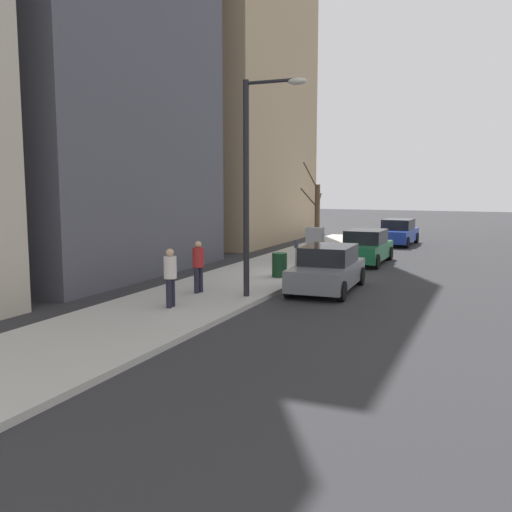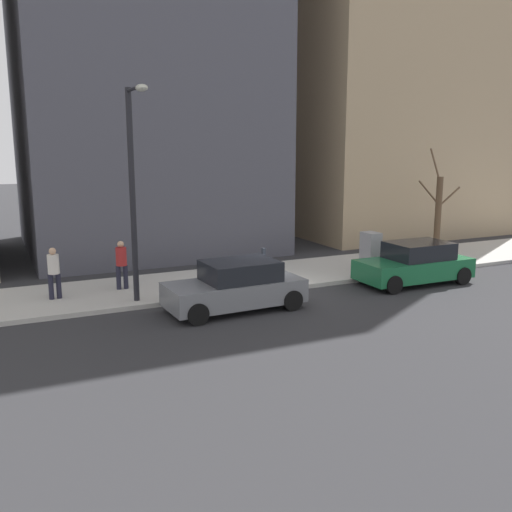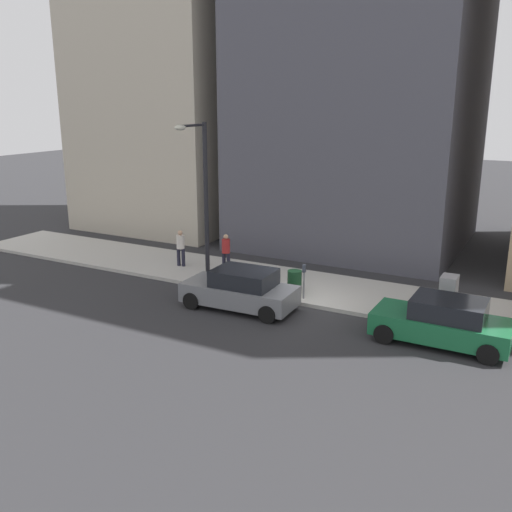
{
  "view_description": "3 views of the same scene",
  "coord_description": "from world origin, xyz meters",
  "views": [
    {
      "loc": [
        -6.51,
        20.19,
        3.6
      ],
      "look_at": [
        1.79,
        0.67,
        0.91
      ],
      "focal_mm": 40.0,
      "sensor_mm": 36.0,
      "label": 1
    },
    {
      "loc": [
        -16.78,
        8.37,
        5.06
      ],
      "look_at": [
        0.27,
        0.3,
        1.29
      ],
      "focal_mm": 40.0,
      "sensor_mm": 36.0,
      "label": 2
    },
    {
      "loc": [
        -18.53,
        -8.23,
        7.51
      ],
      "look_at": [
        0.7,
        2.13,
        1.49
      ],
      "focal_mm": 40.0,
      "sensor_mm": 36.0,
      "label": 3
    }
  ],
  "objects": [
    {
      "name": "ground_plane",
      "position": [
        0.0,
        0.0,
        0.0
      ],
      "size": [
        120.0,
        120.0,
        0.0
      ],
      "primitive_type": "plane",
      "color": "#2B2B2D"
    },
    {
      "name": "sidewalk",
      "position": [
        2.0,
        0.0,
        0.07
      ],
      "size": [
        4.0,
        36.0,
        0.15
      ],
      "primitive_type": "cube",
      "color": "#B2AFA8",
      "rests_on": "ground"
    },
    {
      "name": "parked_car_green",
      "position": [
        -1.0,
        -5.47,
        0.74
      ],
      "size": [
        1.95,
        4.21,
        1.52
      ],
      "rotation": [
        0.0,
        0.0,
        -0.01
      ],
      "color": "#196038",
      "rests_on": "ground"
    },
    {
      "name": "parked_car_grey",
      "position": [
        -1.28,
        1.71,
        0.74
      ],
      "size": [
        2.05,
        4.26,
        1.52
      ],
      "rotation": [
        0.0,
        0.0,
        0.04
      ],
      "color": "slate",
      "rests_on": "ground"
    },
    {
      "name": "parking_meter",
      "position": [
        0.45,
        -0.07,
        0.98
      ],
      "size": [
        0.14,
        0.1,
        1.35
      ],
      "color": "slate",
      "rests_on": "sidewalk"
    },
    {
      "name": "utility_box",
      "position": [
        1.3,
        -5.2,
        0.85
      ],
      "size": [
        0.83,
        0.61,
        1.43
      ],
      "color": "#A8A399",
      "rests_on": "sidewalk"
    },
    {
      "name": "streetlamp",
      "position": [
        0.28,
        4.34,
        4.02
      ],
      "size": [
        1.97,
        0.32,
        6.5
      ],
      "color": "black",
      "rests_on": "sidewalk"
    },
    {
      "name": "bare_tree",
      "position": [
        2.63,
        -9.81,
        1.99
      ],
      "size": [
        1.04,
        1.94,
        4.65
      ],
      "color": "brown",
      "rests_on": "sidewalk"
    },
    {
      "name": "trash_bin",
      "position": [
        0.9,
        0.52,
        0.6
      ],
      "size": [
        0.56,
        0.56,
        0.9
      ],
      "primitive_type": "cylinder",
      "color": "#14381E",
      "rests_on": "sidewalk"
    },
    {
      "name": "pedestrian_near_meter",
      "position": [
        2.18,
        4.44,
        1.09
      ],
      "size": [
        0.36,
        0.4,
        1.66
      ],
      "rotation": [
        0.0,
        0.0,
        4.66
      ],
      "color": "#1E1E2D",
      "rests_on": "sidewalk"
    },
    {
      "name": "pedestrian_midblock",
      "position": [
        1.86,
        6.65,
        1.09
      ],
      "size": [
        0.36,
        0.4,
        1.66
      ],
      "rotation": [
        0.0,
        0.0,
        1.71
      ],
      "color": "#1E1E2D",
      "rests_on": "sidewalk"
    }
  ]
}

